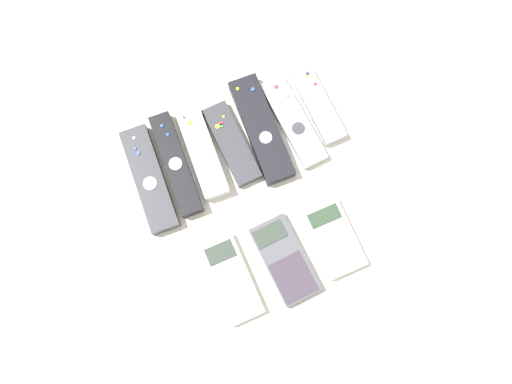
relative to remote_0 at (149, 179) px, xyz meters
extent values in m
plane|color=beige|center=(0.17, -0.13, -0.01)|extent=(3.00, 3.00, 0.00)
cube|color=#333338|center=(0.00, 0.00, 0.00)|extent=(0.06, 0.21, 0.02)
cylinder|color=#99999E|center=(0.00, -0.01, 0.01)|extent=(0.03, 0.03, 0.00)
cylinder|color=blue|center=(0.00, 0.05, 0.01)|extent=(0.01, 0.01, 0.00)
cylinder|color=silver|center=(0.00, 0.08, 0.01)|extent=(0.01, 0.01, 0.00)
cylinder|color=blue|center=(0.00, 0.06, 0.01)|extent=(0.01, 0.01, 0.00)
cube|color=black|center=(0.06, 0.01, 0.00)|extent=(0.05, 0.20, 0.03)
cylinder|color=silver|center=(0.06, 0.00, 0.02)|extent=(0.02, 0.02, 0.00)
cylinder|color=blue|center=(0.06, 0.06, 0.02)|extent=(0.01, 0.01, 0.00)
cylinder|color=blue|center=(0.06, 0.08, 0.02)|extent=(0.01, 0.01, 0.00)
cube|color=silver|center=(0.11, 0.01, 0.00)|extent=(0.06, 0.18, 0.03)
cylinder|color=#99999E|center=(0.11, 0.00, 0.02)|extent=(0.03, 0.03, 0.00)
cylinder|color=blue|center=(0.10, 0.08, 0.02)|extent=(0.01, 0.01, 0.00)
cylinder|color=orange|center=(0.11, 0.07, 0.02)|extent=(0.01, 0.01, 0.00)
cube|color=#333338|center=(0.17, 0.00, 0.00)|extent=(0.06, 0.17, 0.02)
cylinder|color=yellow|center=(0.18, 0.06, 0.01)|extent=(0.01, 0.01, 0.00)
cylinder|color=red|center=(0.16, 0.05, 0.01)|extent=(0.01, 0.01, 0.00)
cylinder|color=green|center=(0.16, 0.04, 0.01)|extent=(0.01, 0.01, 0.00)
cylinder|color=yellow|center=(0.16, 0.04, 0.01)|extent=(0.01, 0.01, 0.00)
cube|color=black|center=(0.23, 0.01, 0.00)|extent=(0.07, 0.22, 0.03)
cylinder|color=silver|center=(0.23, -0.01, 0.01)|extent=(0.02, 0.02, 0.00)
cylinder|color=yellow|center=(0.22, 0.10, 0.01)|extent=(0.01, 0.01, 0.00)
cylinder|color=blue|center=(0.25, 0.08, 0.01)|extent=(0.01, 0.01, 0.00)
cube|color=#B7B7BC|center=(0.29, 0.00, 0.00)|extent=(0.06, 0.19, 0.02)
cylinder|color=#38383D|center=(0.30, -0.02, 0.01)|extent=(0.02, 0.02, 0.00)
cylinder|color=orange|center=(0.30, 0.05, 0.01)|extent=(0.01, 0.01, 0.00)
cylinder|color=red|center=(0.29, 0.07, 0.01)|extent=(0.01, 0.01, 0.00)
cylinder|color=silver|center=(0.30, 0.05, 0.01)|extent=(0.01, 0.01, 0.00)
cube|color=#B7B7BC|center=(0.35, 0.01, 0.00)|extent=(0.05, 0.16, 0.02)
cylinder|color=#99999E|center=(0.35, 0.00, 0.01)|extent=(0.02, 0.02, 0.00)
cylinder|color=blue|center=(0.36, 0.08, 0.01)|extent=(0.01, 0.01, 0.00)
cylinder|color=yellow|center=(0.35, 0.07, 0.01)|extent=(0.01, 0.01, 0.00)
cylinder|color=silver|center=(0.35, 0.06, 0.01)|extent=(0.01, 0.01, 0.00)
cylinder|color=red|center=(0.36, 0.05, 0.01)|extent=(0.01, 0.01, 0.00)
cube|color=silver|center=(0.07, -0.23, 0.00)|extent=(0.07, 0.15, 0.02)
cube|color=#333D33|center=(0.07, -0.18, 0.00)|extent=(0.05, 0.03, 0.00)
cube|color=#9D9E80|center=(0.07, -0.27, 0.00)|extent=(0.06, 0.08, 0.00)
cube|color=#4C4C51|center=(0.17, -0.24, 0.00)|extent=(0.08, 0.16, 0.02)
cube|color=#333D33|center=(0.17, -0.18, 0.00)|extent=(0.06, 0.04, 0.00)
cube|color=#3B313C|center=(0.17, -0.27, 0.00)|extent=(0.07, 0.08, 0.00)
cube|color=silver|center=(0.27, -0.24, 0.00)|extent=(0.07, 0.13, 0.02)
cube|color=#2D422D|center=(0.27, -0.19, 0.00)|extent=(0.06, 0.03, 0.00)
cube|color=#7F9CA0|center=(0.27, -0.27, 0.00)|extent=(0.07, 0.07, 0.00)
camera|label=1|loc=(0.10, -0.28, 0.90)|focal=35.00mm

